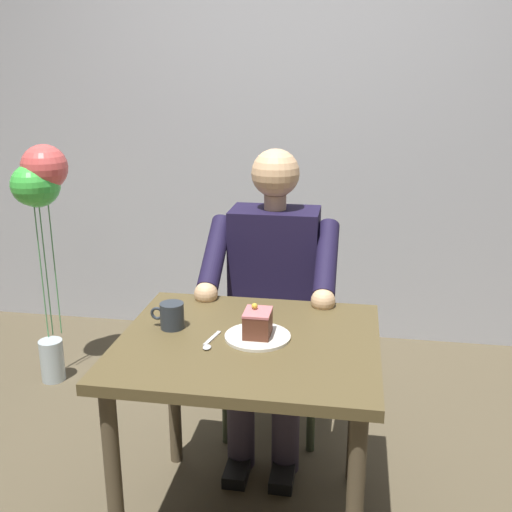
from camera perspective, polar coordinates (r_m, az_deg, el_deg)
The scene contains 9 objects.
cafe_rear_panel at distance 3.48m, azimuth 4.42°, elevation 16.44°, with size 6.40×0.12×3.00m, color #A8AAB1.
dining_table at distance 2.00m, azimuth -0.72°, elevation -10.48°, with size 0.84×0.73×0.71m.
chair at distance 2.70m, azimuth 1.99°, elevation -5.72°, with size 0.42×0.42×0.89m.
seated_person at distance 2.48m, azimuth 1.50°, elevation -3.99°, with size 0.53×0.58×1.24m.
dessert_plate at distance 1.96m, azimuth 0.16°, elevation -7.62°, with size 0.21×0.21×0.01m, color silver.
cake_slice at distance 1.94m, azimuth 0.15°, elevation -6.34°, with size 0.09×0.10×0.10m.
coffee_cup at distance 2.04m, azimuth -7.98°, elevation -5.54°, with size 0.12×0.08×0.09m.
dessert_spoon at distance 1.93m, azimuth -4.42°, elevation -8.20°, with size 0.04×0.14×0.01m.
balloon_display at distance 3.12m, azimuth -19.76°, elevation 5.31°, with size 0.26×0.27×1.20m.
Camera 1 is at (-0.32, 1.75, 1.54)m, focal length 42.36 mm.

